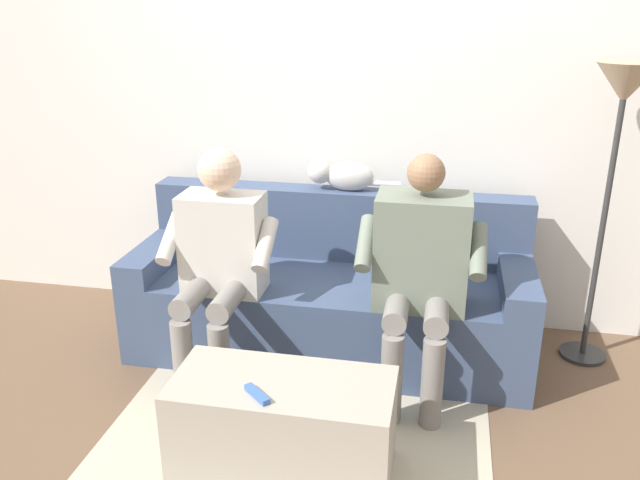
{
  "coord_description": "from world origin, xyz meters",
  "views": [
    {
      "loc": [
        -0.57,
        3.02,
        1.82
      ],
      "look_at": [
        0.0,
        0.16,
        0.73
      ],
      "focal_mm": 36.51,
      "sensor_mm": 36.0,
      "label": 1
    }
  ],
  "objects": [
    {
      "name": "cat_on_backrest",
      "position": [
        -0.0,
        -0.38,
        0.92
      ],
      "size": [
        0.51,
        0.14,
        0.17
      ],
      "color": "silver",
      "rests_on": "couch"
    },
    {
      "name": "person_right_seated",
      "position": [
        0.48,
        0.24,
        0.66
      ],
      "size": [
        0.55,
        0.54,
        1.16
      ],
      "color": "beige",
      "rests_on": "ground"
    },
    {
      "name": "person_left_seated",
      "position": [
        -0.48,
        0.21,
        0.66
      ],
      "size": [
        0.58,
        0.53,
        1.17
      ],
      "color": "slate",
      "rests_on": "ground"
    },
    {
      "name": "ground_plane",
      "position": [
        0.0,
        0.6,
        0.0
      ],
      "size": [
        8.0,
        8.0,
        0.0
      ],
      "primitive_type": "plane",
      "color": "brown"
    },
    {
      "name": "coffee_table",
      "position": [
        0.0,
        0.92,
        0.21
      ],
      "size": [
        0.87,
        0.41,
        0.42
      ],
      "color": "#A89E8E",
      "rests_on": "ground"
    },
    {
      "name": "floor_lamp",
      "position": [
        -1.36,
        -0.28,
        1.3
      ],
      "size": [
        0.28,
        0.28,
        1.54
      ],
      "color": "#2D2D2D",
      "rests_on": "ground"
    },
    {
      "name": "couch",
      "position": [
        0.0,
        -0.14,
        0.3
      ],
      "size": [
        2.09,
        0.77,
        0.83
      ],
      "color": "#3D4C6B",
      "rests_on": "ground"
    },
    {
      "name": "floor_rug",
      "position": [
        0.0,
        0.79,
        0.0
      ],
      "size": [
        1.68,
        1.44,
        0.01
      ],
      "primitive_type": "cube",
      "color": "#B7AD93",
      "rests_on": "ground"
    },
    {
      "name": "remote_blue",
      "position": [
        0.07,
        1.03,
        0.43
      ],
      "size": [
        0.12,
        0.12,
        0.02
      ],
      "primitive_type": "cube",
      "rotation": [
        0.0,
        0.0,
        5.53
      ],
      "color": "#3860B7",
      "rests_on": "coffee_table"
    },
    {
      "name": "back_wall",
      "position": [
        0.0,
        -0.6,
        1.27
      ],
      "size": [
        5.15,
        0.06,
        2.53
      ],
      "primitive_type": "cube",
      "color": "silver",
      "rests_on": "ground"
    }
  ]
}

